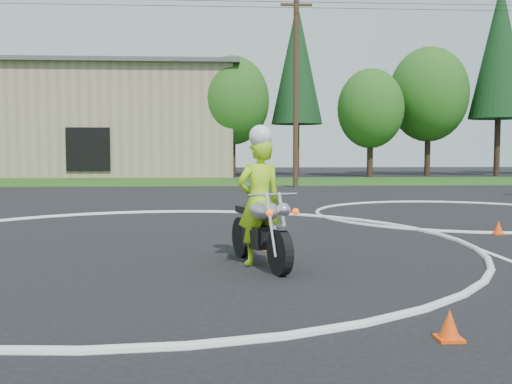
{
  "coord_description": "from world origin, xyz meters",
  "views": [
    {
      "loc": [
        1.27,
        -8.06,
        1.8
      ],
      "look_at": [
        1.85,
        1.89,
        1.1
      ],
      "focal_mm": 40.0,
      "sensor_mm": 36.0,
      "label": 1
    }
  ],
  "objects": [
    {
      "name": "primary_motorcycle",
      "position": [
        1.87,
        0.85,
        0.58
      ],
      "size": [
        0.97,
        2.21,
        1.2
      ],
      "rotation": [
        0.0,
        0.0,
        0.32
      ],
      "color": "black",
      "rests_on": "ground"
    },
    {
      "name": "rider_primary_grp",
      "position": [
        1.85,
        0.98,
        1.07
      ],
      "size": [
        0.85,
        0.69,
        2.23
      ],
      "rotation": [
        0.0,
        0.0,
        0.32
      ],
      "color": "#9BD616",
      "rests_on": "ground"
    },
    {
      "name": "traffic_cones",
      "position": [
        4.26,
        2.55,
        0.14
      ],
      "size": [
        23.38,
        11.39,
        0.3
      ],
      "color": "#FA490D",
      "rests_on": "ground"
    },
    {
      "name": "grass_strip",
      "position": [
        0.0,
        27.0,
        0.01
      ],
      "size": [
        120.0,
        10.0,
        0.02
      ],
      "primitive_type": "cube",
      "color": "#1E4714",
      "rests_on": "ground"
    },
    {
      "name": "ground",
      "position": [
        0.0,
        0.0,
        0.0
      ],
      "size": [
        120.0,
        120.0,
        0.0
      ],
      "primitive_type": "plane",
      "color": "black",
      "rests_on": "ground"
    },
    {
      "name": "utility_poles",
      "position": [
        5.0,
        21.0,
        5.2
      ],
      "size": [
        41.6,
        1.12,
        10.0
      ],
      "color": "#473321",
      "rests_on": "ground"
    },
    {
      "name": "course_markings",
      "position": [
        2.17,
        4.35,
        0.01
      ],
      "size": [
        19.05,
        19.05,
        0.12
      ],
      "color": "silver",
      "rests_on": "ground"
    },
    {
      "name": "treeline",
      "position": [
        14.78,
        34.61,
        6.62
      ],
      "size": [
        38.2,
        8.1,
        14.52
      ],
      "color": "#382619",
      "rests_on": "ground"
    }
  ]
}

